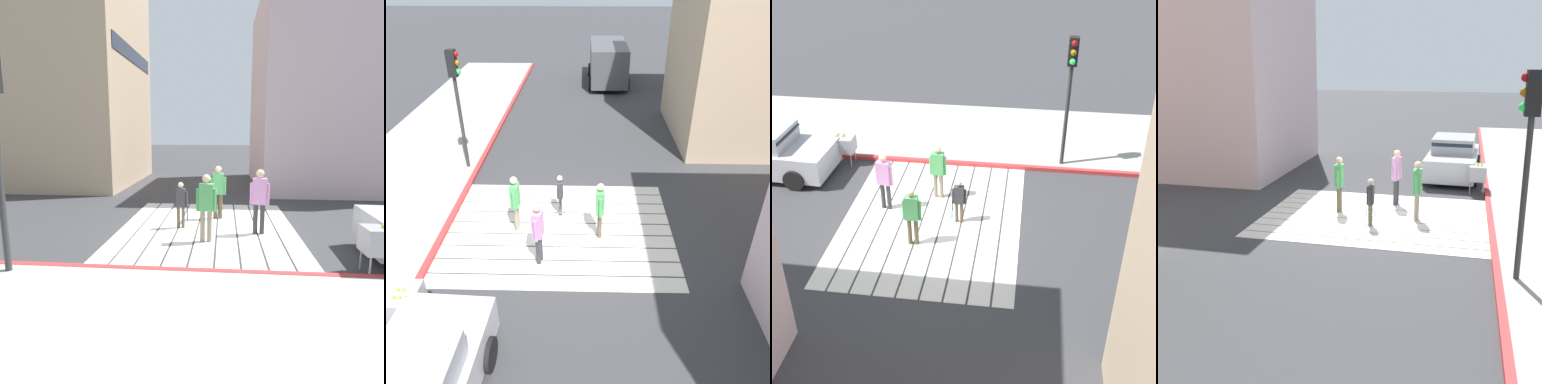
# 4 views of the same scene
# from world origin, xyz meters

# --- Properties ---
(ground_plane) EXTENTS (120.00, 120.00, 0.00)m
(ground_plane) POSITION_xyz_m (0.00, 0.00, 0.00)
(ground_plane) COLOR #38383A
(crosswalk_stripes) EXTENTS (6.40, 4.90, 0.01)m
(crosswalk_stripes) POSITION_xyz_m (0.00, 0.00, 0.01)
(crosswalk_stripes) COLOR silver
(crosswalk_stripes) RESTS_ON ground
(curb_painted) EXTENTS (0.16, 40.00, 0.13)m
(curb_painted) POSITION_xyz_m (-3.25, 0.00, 0.07)
(curb_painted) COLOR #BC3333
(curb_painted) RESTS_ON ground
(building_far_south) EXTENTS (8.00, 7.04, 8.99)m
(building_far_south) POSITION_xyz_m (8.50, -5.56, 4.50)
(building_far_south) COLOR beige
(building_far_south) RESTS_ON ground
(car_parked_near_curb) EXTENTS (2.13, 4.38, 1.57)m
(car_parked_near_curb) POSITION_xyz_m (-2.00, -5.74, 0.73)
(car_parked_near_curb) COLOR silver
(car_parked_near_curb) RESTS_ON ground
(traffic_light_corner) EXTENTS (0.39, 0.28, 4.24)m
(traffic_light_corner) POSITION_xyz_m (-3.58, 3.62, 3.04)
(traffic_light_corner) COLOR #2D2D2D
(traffic_light_corner) RESTS_ON ground
(tennis_ball_cart) EXTENTS (0.56, 0.80, 1.02)m
(tennis_ball_cart) POSITION_xyz_m (-2.90, -3.51, 0.70)
(tennis_ball_cart) COLOR #99999E
(tennis_ball_cart) RESTS_ON ground
(pedestrian_adult_lead) EXTENTS (0.23, 0.50, 1.70)m
(pedestrian_adult_lead) POSITION_xyz_m (-1.20, -0.03, 0.99)
(pedestrian_adult_lead) COLOR gray
(pedestrian_adult_lead) RESTS_ON ground
(pedestrian_adult_trailing) EXTENTS (0.22, 0.49, 1.68)m
(pedestrian_adult_trailing) POSITION_xyz_m (1.13, -0.28, 0.98)
(pedestrian_adult_trailing) COLOR brown
(pedestrian_adult_trailing) RESTS_ON ground
(pedestrian_adult_side) EXTENTS (0.28, 0.51, 1.75)m
(pedestrian_adult_side) POSITION_xyz_m (-0.41, -1.40, 1.02)
(pedestrian_adult_side) COLOR #333338
(pedestrian_adult_side) RESTS_ON ground
(pedestrian_child_with_racket) EXTENTS (0.28, 0.40, 1.33)m
(pedestrian_child_with_racket) POSITION_xyz_m (-0.02, 0.75, 0.75)
(pedestrian_child_with_racket) COLOR brown
(pedestrian_child_with_racket) RESTS_ON ground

